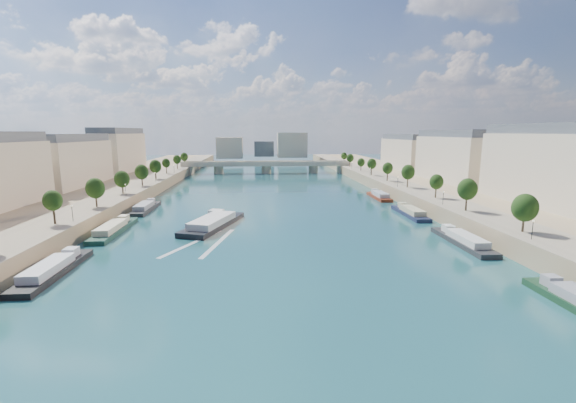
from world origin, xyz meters
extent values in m
plane|color=#0B2531|center=(0.00, 100.00, 0.00)|extent=(700.00, 700.00, 0.00)
cube|color=#9E8460|center=(-72.00, 100.00, 2.50)|extent=(44.00, 520.00, 5.00)
cube|color=#9E8460|center=(72.00, 100.00, 2.50)|extent=(44.00, 520.00, 5.00)
cube|color=gray|center=(-57.00, 100.00, 5.05)|extent=(14.00, 520.00, 0.10)
cube|color=gray|center=(57.00, 100.00, 5.05)|extent=(14.00, 520.00, 0.10)
cylinder|color=#382B1E|center=(-55.00, 66.00, 6.91)|extent=(0.50, 0.50, 3.82)
ellipsoid|color=black|center=(-55.00, 66.00, 10.50)|extent=(4.80, 4.80, 5.52)
cylinder|color=#382B1E|center=(-55.00, 90.00, 6.91)|extent=(0.50, 0.50, 3.82)
ellipsoid|color=black|center=(-55.00, 90.00, 10.50)|extent=(4.80, 4.80, 5.52)
cylinder|color=#382B1E|center=(-55.00, 114.00, 6.91)|extent=(0.50, 0.50, 3.82)
ellipsoid|color=black|center=(-55.00, 114.00, 10.50)|extent=(4.80, 4.80, 5.52)
cylinder|color=#382B1E|center=(-55.00, 138.00, 6.91)|extent=(0.50, 0.50, 3.82)
ellipsoid|color=black|center=(-55.00, 138.00, 10.50)|extent=(4.80, 4.80, 5.52)
cylinder|color=#382B1E|center=(-55.00, 162.00, 6.91)|extent=(0.50, 0.50, 3.82)
ellipsoid|color=black|center=(-55.00, 162.00, 10.50)|extent=(4.80, 4.80, 5.52)
cylinder|color=#382B1E|center=(-55.00, 186.00, 6.91)|extent=(0.50, 0.50, 3.82)
ellipsoid|color=black|center=(-55.00, 186.00, 10.50)|extent=(4.80, 4.80, 5.52)
cylinder|color=#382B1E|center=(-55.00, 210.00, 6.91)|extent=(0.50, 0.50, 3.82)
ellipsoid|color=black|center=(-55.00, 210.00, 10.50)|extent=(4.80, 4.80, 5.52)
cylinder|color=#382B1E|center=(-55.00, 234.00, 6.91)|extent=(0.50, 0.50, 3.82)
ellipsoid|color=black|center=(-55.00, 234.00, 10.50)|extent=(4.80, 4.80, 5.52)
cylinder|color=#382B1E|center=(55.00, 50.00, 6.91)|extent=(0.50, 0.50, 3.82)
ellipsoid|color=black|center=(55.00, 50.00, 10.50)|extent=(4.80, 4.80, 5.52)
cylinder|color=#382B1E|center=(55.00, 74.00, 6.91)|extent=(0.50, 0.50, 3.82)
ellipsoid|color=black|center=(55.00, 74.00, 10.50)|extent=(4.80, 4.80, 5.52)
cylinder|color=#382B1E|center=(55.00, 98.00, 6.91)|extent=(0.50, 0.50, 3.82)
ellipsoid|color=black|center=(55.00, 98.00, 10.50)|extent=(4.80, 4.80, 5.52)
cylinder|color=#382B1E|center=(55.00, 122.00, 6.91)|extent=(0.50, 0.50, 3.82)
ellipsoid|color=black|center=(55.00, 122.00, 10.50)|extent=(4.80, 4.80, 5.52)
cylinder|color=#382B1E|center=(55.00, 146.00, 6.91)|extent=(0.50, 0.50, 3.82)
ellipsoid|color=black|center=(55.00, 146.00, 10.50)|extent=(4.80, 4.80, 5.52)
cylinder|color=#382B1E|center=(55.00, 170.00, 6.91)|extent=(0.50, 0.50, 3.82)
ellipsoid|color=black|center=(55.00, 170.00, 10.50)|extent=(4.80, 4.80, 5.52)
cylinder|color=#382B1E|center=(55.00, 194.00, 6.91)|extent=(0.50, 0.50, 3.82)
ellipsoid|color=black|center=(55.00, 194.00, 10.50)|extent=(4.80, 4.80, 5.52)
cylinder|color=#382B1E|center=(55.00, 218.00, 6.91)|extent=(0.50, 0.50, 3.82)
ellipsoid|color=black|center=(55.00, 218.00, 10.50)|extent=(4.80, 4.80, 5.52)
cylinder|color=#382B1E|center=(55.00, 242.00, 6.91)|extent=(0.50, 0.50, 3.82)
ellipsoid|color=black|center=(55.00, 242.00, 10.50)|extent=(4.80, 4.80, 5.52)
cylinder|color=black|center=(-52.50, 70.00, 7.00)|extent=(0.14, 0.14, 4.00)
sphere|color=#FFE5B2|center=(-52.50, 70.00, 9.10)|extent=(0.36, 0.36, 0.36)
cylinder|color=black|center=(-52.50, 110.00, 7.00)|extent=(0.14, 0.14, 4.00)
sphere|color=#FFE5B2|center=(-52.50, 110.00, 9.10)|extent=(0.36, 0.36, 0.36)
cylinder|color=black|center=(-52.50, 150.00, 7.00)|extent=(0.14, 0.14, 4.00)
sphere|color=#FFE5B2|center=(-52.50, 150.00, 9.10)|extent=(0.36, 0.36, 0.36)
cylinder|color=black|center=(-52.50, 190.00, 7.00)|extent=(0.14, 0.14, 4.00)
sphere|color=#FFE5B2|center=(-52.50, 190.00, 9.10)|extent=(0.36, 0.36, 0.36)
cylinder|color=black|center=(52.50, 45.00, 7.00)|extent=(0.14, 0.14, 4.00)
sphere|color=#FFE5B2|center=(52.50, 45.00, 9.10)|extent=(0.36, 0.36, 0.36)
cylinder|color=black|center=(52.50, 85.00, 7.00)|extent=(0.14, 0.14, 4.00)
sphere|color=#FFE5B2|center=(52.50, 85.00, 9.10)|extent=(0.36, 0.36, 0.36)
cylinder|color=black|center=(52.50, 125.00, 7.00)|extent=(0.14, 0.14, 4.00)
sphere|color=#FFE5B2|center=(52.50, 125.00, 9.10)|extent=(0.36, 0.36, 0.36)
cylinder|color=black|center=(52.50, 165.00, 7.00)|extent=(0.14, 0.14, 4.00)
sphere|color=#FFE5B2|center=(52.50, 165.00, 9.10)|extent=(0.36, 0.36, 0.36)
cylinder|color=black|center=(52.50, 205.00, 7.00)|extent=(0.14, 0.14, 4.00)
sphere|color=#FFE5B2|center=(52.50, 205.00, 9.10)|extent=(0.36, 0.36, 0.36)
cube|color=#C6B398|center=(-85.00, 141.00, 15.00)|extent=(16.00, 52.00, 20.00)
cube|color=#474C54|center=(-85.00, 141.00, 26.60)|extent=(14.72, 50.44, 3.20)
cube|color=#C6B398|center=(-85.00, 199.00, 15.00)|extent=(16.00, 52.00, 20.00)
cube|color=#474C54|center=(-85.00, 199.00, 26.60)|extent=(14.72, 50.44, 3.20)
cube|color=#C6B398|center=(85.00, 83.00, 15.00)|extent=(16.00, 52.00, 20.00)
cube|color=#474C54|center=(85.00, 83.00, 26.60)|extent=(14.72, 50.44, 3.20)
cube|color=#C6B398|center=(85.00, 141.00, 15.00)|extent=(16.00, 52.00, 20.00)
cube|color=#474C54|center=(85.00, 141.00, 26.60)|extent=(14.72, 50.44, 3.20)
cube|color=#C6B398|center=(85.00, 199.00, 15.00)|extent=(16.00, 52.00, 20.00)
cube|color=#474C54|center=(85.00, 199.00, 26.60)|extent=(14.72, 50.44, 3.20)
cube|color=#C6B398|center=(-30.00, 310.00, 14.00)|extent=(22.00, 18.00, 18.00)
cube|color=#C6B398|center=(25.00, 320.00, 16.00)|extent=(26.00, 20.00, 22.00)
cube|color=#474C54|center=(0.00, 335.00, 12.00)|extent=(18.00, 16.00, 14.00)
cube|color=#C1B79E|center=(0.00, 230.53, 6.20)|extent=(112.00, 11.00, 2.20)
cube|color=#C1B79E|center=(0.00, 225.53, 7.70)|extent=(112.00, 0.80, 0.90)
cube|color=#C1B79E|center=(0.00, 235.53, 7.70)|extent=(112.00, 0.80, 0.90)
cylinder|color=#C1B79E|center=(-32.00, 230.53, 2.50)|extent=(6.40, 6.40, 5.00)
cylinder|color=#C1B79E|center=(0.00, 230.53, 2.50)|extent=(6.40, 6.40, 5.00)
cylinder|color=#C1B79E|center=(32.00, 230.53, 2.50)|extent=(6.40, 6.40, 5.00)
cube|color=#C1B79E|center=(-52.00, 230.53, 2.50)|extent=(6.00, 12.00, 5.00)
cube|color=#C1B79E|center=(52.00, 230.53, 2.50)|extent=(6.00, 12.00, 5.00)
cube|color=black|center=(-18.61, 82.21, 0.44)|extent=(17.17, 30.23, 2.08)
cube|color=silver|center=(-18.61, 79.88, 2.41)|extent=(12.50, 20.10, 1.87)
cube|color=silver|center=(-18.61, 90.93, 2.38)|extent=(5.05, 4.64, 1.80)
cube|color=silver|center=(-21.81, 65.21, 0.02)|extent=(12.33, 23.96, 0.04)
cube|color=silver|center=(-15.41, 65.21, 0.02)|extent=(6.41, 25.71, 0.04)
cube|color=black|center=(-45.50, 45.60, 0.30)|extent=(5.00, 24.72, 1.80)
cube|color=silver|center=(-45.50, 43.63, 2.00)|extent=(4.10, 13.59, 1.60)
cube|color=silver|center=(-45.50, 53.02, 2.10)|extent=(2.50, 2.97, 1.80)
cube|color=#193F33|center=(-45.50, 77.79, 0.30)|extent=(5.00, 26.96, 1.80)
cube|color=beige|center=(-45.50, 75.63, 2.00)|extent=(4.10, 14.83, 1.60)
cube|color=beige|center=(-45.50, 85.88, 2.10)|extent=(2.50, 3.24, 1.80)
cube|color=#272729|center=(-45.50, 108.39, 0.30)|extent=(5.00, 23.54, 1.80)
cube|color=#97979F|center=(-45.50, 106.51, 2.00)|extent=(4.10, 12.95, 1.60)
cube|color=#97979F|center=(-45.50, 115.45, 2.10)|extent=(2.50, 2.82, 1.80)
cube|color=gray|center=(45.50, 30.01, 2.10)|extent=(2.50, 2.31, 1.80)
cube|color=#28292B|center=(45.50, 59.44, 0.30)|extent=(5.00, 24.86, 1.80)
cube|color=silver|center=(45.50, 57.46, 2.00)|extent=(4.10, 13.67, 1.60)
cube|color=silver|center=(45.50, 66.90, 2.10)|extent=(2.50, 2.98, 1.80)
cube|color=#1B213D|center=(45.50, 93.29, 0.30)|extent=(5.00, 23.43, 1.80)
cube|color=#BBB48C|center=(45.50, 91.42, 2.00)|extent=(4.10, 12.88, 1.60)
cube|color=#BBB48C|center=(45.50, 100.32, 2.10)|extent=(2.50, 2.81, 1.80)
cube|color=maroon|center=(45.50, 126.97, 0.30)|extent=(5.00, 20.99, 1.80)
cube|color=#ABB1B8|center=(45.50, 125.29, 2.00)|extent=(4.10, 11.54, 1.60)
cube|color=#ABB1B8|center=(45.50, 133.26, 2.10)|extent=(2.50, 2.52, 1.80)
camera|label=1|loc=(-4.90, -29.63, 27.53)|focal=24.00mm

